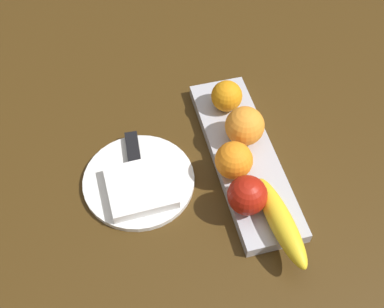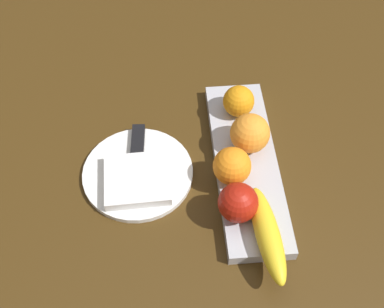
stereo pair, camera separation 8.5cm
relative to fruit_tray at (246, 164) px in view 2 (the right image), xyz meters
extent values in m
plane|color=#402A0F|center=(0.01, 0.01, -0.01)|extent=(2.40, 2.40, 0.00)
cube|color=#B3B4BF|center=(0.00, 0.00, 0.00)|extent=(0.38, 0.11, 0.02)
sphere|color=#A71A0D|center=(0.11, -0.03, 0.05)|extent=(0.07, 0.07, 0.07)
ellipsoid|color=yellow|center=(0.16, 0.01, 0.03)|extent=(0.18, 0.05, 0.04)
sphere|color=orange|center=(-0.03, 0.01, 0.05)|extent=(0.07, 0.07, 0.07)
sphere|color=orange|center=(0.03, -0.03, 0.05)|extent=(0.07, 0.07, 0.07)
sphere|color=orange|center=(-0.12, 0.00, 0.04)|extent=(0.06, 0.06, 0.06)
cylinder|color=white|center=(0.00, -0.20, -0.01)|extent=(0.20, 0.20, 0.01)
cube|color=white|center=(0.03, -0.20, 0.01)|extent=(0.11, 0.12, 0.02)
cube|color=silver|center=(0.00, -0.20, 0.00)|extent=(0.15, 0.03, 0.00)
cube|color=black|center=(-0.06, -0.20, 0.01)|extent=(0.09, 0.03, 0.01)
camera|label=1|loc=(0.49, -0.23, 0.73)|focal=45.09mm
camera|label=2|loc=(0.50, -0.14, 0.73)|focal=45.09mm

